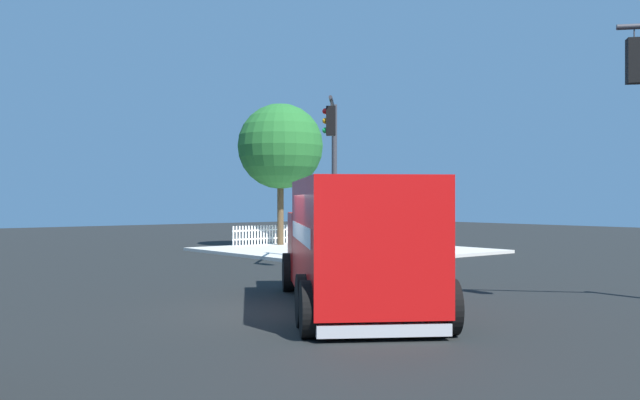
{
  "coord_description": "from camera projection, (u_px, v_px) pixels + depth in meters",
  "views": [
    {
      "loc": [
        8.96,
        12.15,
        2.4
      ],
      "look_at": [
        -0.96,
        -0.11,
        2.39
      ],
      "focal_mm": 39.7,
      "sensor_mm": 36.0,
      "label": 1
    }
  ],
  "objects": [
    {
      "name": "ground_plane",
      "position": [
        288.0,
        312.0,
        15.08
      ],
      "size": [
        100.0,
        100.0,
        0.0
      ],
      "primitive_type": "plane",
      "color": "black"
    },
    {
      "name": "sidewalk_corner_near",
      "position": [
        345.0,
        250.0,
        32.33
      ],
      "size": [
        10.74,
        10.74,
        0.14
      ],
      "primitive_type": "cube",
      "color": "beige",
      "rests_on": "ground"
    },
    {
      "name": "delivery_truck",
      "position": [
        353.0,
        242.0,
        15.38
      ],
      "size": [
        6.41,
        7.91,
        2.82
      ],
      "color": "red",
      "rests_on": "ground"
    },
    {
      "name": "traffic_light_secondary",
      "position": [
        333.0,
        157.0,
        25.04
      ],
      "size": [
        2.61,
        2.87,
        5.78
      ],
      "color": "#38383D",
      "rests_on": "sidewalk_corner_near"
    },
    {
      "name": "pedestrian_near_corner",
      "position": [
        416.0,
        229.0,
        32.03
      ],
      "size": [
        0.46,
        0.37,
        1.62
      ],
      "color": "black",
      "rests_on": "sidewalk_corner_near"
    },
    {
      "name": "picket_fence_run",
      "position": [
        280.0,
        234.0,
        36.31
      ],
      "size": [
        5.68,
        0.05,
        0.95
      ],
      "color": "white",
      "rests_on": "sidewalk_corner_near"
    },
    {
      "name": "shade_tree_near",
      "position": [
        280.0,
        147.0,
        35.22
      ],
      "size": [
        4.26,
        4.26,
        7.04
      ],
      "color": "brown",
      "rests_on": "sidewalk_corner_near"
    }
  ]
}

